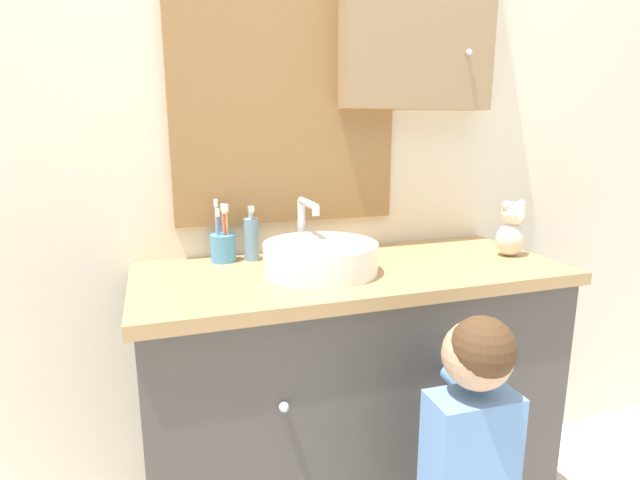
{
  "coord_description": "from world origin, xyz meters",
  "views": [
    {
      "loc": [
        -0.53,
        -0.93,
        1.28
      ],
      "look_at": [
        -0.12,
        0.29,
        0.99
      ],
      "focal_mm": 28.0,
      "sensor_mm": 36.0,
      "label": 1
    }
  ],
  "objects": [
    {
      "name": "wall_back",
      "position": [
        0.02,
        0.62,
        1.29
      ],
      "size": [
        3.2,
        0.18,
        2.5
      ],
      "color": "beige",
      "rests_on": "ground_plane"
    },
    {
      "name": "vanity_counter",
      "position": [
        0.0,
        0.34,
        0.45
      ],
      "size": [
        1.22,
        0.52,
        0.89
      ],
      "color": "#4C4742",
      "rests_on": "ground_plane"
    },
    {
      "name": "sink_basin",
      "position": [
        -0.1,
        0.33,
        0.93
      ],
      "size": [
        0.32,
        0.37,
        0.19
      ],
      "color": "white",
      "rests_on": "vanity_counter"
    },
    {
      "name": "toothbrush_holder",
      "position": [
        -0.34,
        0.53,
        0.94
      ],
      "size": [
        0.07,
        0.07,
        0.19
      ],
      "color": "#4C93C6",
      "rests_on": "vanity_counter"
    },
    {
      "name": "soap_dispenser",
      "position": [
        -0.26,
        0.52,
        0.95
      ],
      "size": [
        0.04,
        0.04,
        0.17
      ],
      "color": "#6B93B2",
      "rests_on": "vanity_counter"
    },
    {
      "name": "child_figure",
      "position": [
        0.1,
        -0.12,
        0.53
      ],
      "size": [
        0.2,
        0.44,
        0.9
      ],
      "color": "slate",
      "rests_on": "ground_plane"
    },
    {
      "name": "teddy_bear",
      "position": [
        0.52,
        0.31,
        0.97
      ],
      "size": [
        0.1,
        0.08,
        0.17
      ],
      "color": "beige",
      "rests_on": "vanity_counter"
    }
  ]
}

